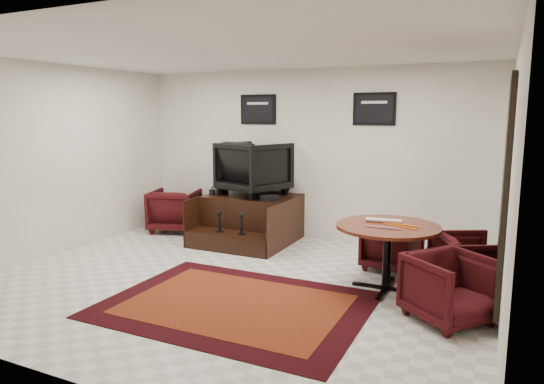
{
  "coord_description": "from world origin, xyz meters",
  "views": [
    {
      "loc": [
        2.91,
        -5.0,
        2.08
      ],
      "look_at": [
        0.11,
        0.9,
        1.02
      ],
      "focal_mm": 32.0,
      "sensor_mm": 36.0,
      "label": 1
    }
  ],
  "objects_px": {
    "shine_podium": "(250,220)",
    "table_chair_back": "(392,244)",
    "shine_chair": "(254,165)",
    "armchair_side": "(175,208)",
    "table_chair_corner": "(451,285)",
    "table_chair_window": "(469,261)",
    "meeting_table": "(388,233)"
  },
  "relations": [
    {
      "from": "meeting_table",
      "to": "table_chair_corner",
      "type": "height_order",
      "value": "meeting_table"
    },
    {
      "from": "armchair_side",
      "to": "table_chair_corner",
      "type": "bearing_deg",
      "value": 140.94
    },
    {
      "from": "meeting_table",
      "to": "table_chair_window",
      "type": "xyz_separation_m",
      "value": [
        0.89,
        0.35,
        -0.32
      ]
    },
    {
      "from": "table_chair_window",
      "to": "table_chair_corner",
      "type": "xyz_separation_m",
      "value": [
        -0.12,
        -0.97,
        0.0
      ]
    },
    {
      "from": "meeting_table",
      "to": "table_chair_corner",
      "type": "bearing_deg",
      "value": -38.66
    },
    {
      "from": "shine_chair",
      "to": "table_chair_corner",
      "type": "bearing_deg",
      "value": 167.13
    },
    {
      "from": "shine_podium",
      "to": "table_chair_window",
      "type": "height_order",
      "value": "table_chair_window"
    },
    {
      "from": "shine_podium",
      "to": "armchair_side",
      "type": "height_order",
      "value": "armchair_side"
    },
    {
      "from": "shine_podium",
      "to": "armchair_side",
      "type": "xyz_separation_m",
      "value": [
        -1.53,
        0.01,
        0.07
      ]
    },
    {
      "from": "table_chair_window",
      "to": "table_chair_corner",
      "type": "height_order",
      "value": "table_chair_corner"
    },
    {
      "from": "meeting_table",
      "to": "shine_chair",
      "type": "bearing_deg",
      "value": 149.87
    },
    {
      "from": "shine_chair",
      "to": "meeting_table",
      "type": "xyz_separation_m",
      "value": [
        2.53,
        -1.47,
        -0.54
      ]
    },
    {
      "from": "shine_podium",
      "to": "table_chair_back",
      "type": "height_order",
      "value": "shine_podium"
    },
    {
      "from": "shine_podium",
      "to": "table_chair_corner",
      "type": "relative_size",
      "value": 1.97
    },
    {
      "from": "shine_podium",
      "to": "table_chair_back",
      "type": "distance_m",
      "value": 2.48
    },
    {
      "from": "shine_chair",
      "to": "table_chair_window",
      "type": "relative_size",
      "value": 1.3
    },
    {
      "from": "armchair_side",
      "to": "table_chair_window",
      "type": "height_order",
      "value": "armchair_side"
    },
    {
      "from": "table_chair_corner",
      "to": "shine_podium",
      "type": "bearing_deg",
      "value": 99.35
    },
    {
      "from": "armchair_side",
      "to": "table_chair_window",
      "type": "distance_m",
      "value": 5.05
    },
    {
      "from": "shine_chair",
      "to": "armchair_side",
      "type": "relative_size",
      "value": 1.19
    },
    {
      "from": "armchair_side",
      "to": "table_chair_window",
      "type": "relative_size",
      "value": 1.09
    },
    {
      "from": "armchair_side",
      "to": "table_chair_window",
      "type": "xyz_separation_m",
      "value": [
        4.95,
        -0.98,
        -0.03
      ]
    },
    {
      "from": "table_chair_corner",
      "to": "armchair_side",
      "type": "bearing_deg",
      "value": 107.77
    },
    {
      "from": "shine_chair",
      "to": "table_chair_back",
      "type": "xyz_separation_m",
      "value": [
        2.43,
        -0.66,
        -0.89
      ]
    },
    {
      "from": "meeting_table",
      "to": "table_chair_back",
      "type": "relative_size",
      "value": 1.75
    },
    {
      "from": "table_chair_corner",
      "to": "shine_chair",
      "type": "bearing_deg",
      "value": 97.47
    },
    {
      "from": "shine_podium",
      "to": "shine_chair",
      "type": "distance_m",
      "value": 0.9
    },
    {
      "from": "armchair_side",
      "to": "table_chair_back",
      "type": "distance_m",
      "value": 3.99
    },
    {
      "from": "armchair_side",
      "to": "table_chair_window",
      "type": "bearing_deg",
      "value": 151.68
    },
    {
      "from": "table_chair_back",
      "to": "table_chair_window",
      "type": "distance_m",
      "value": 1.09
    },
    {
      "from": "shine_chair",
      "to": "table_chair_window",
      "type": "height_order",
      "value": "shine_chair"
    },
    {
      "from": "meeting_table",
      "to": "shine_podium",
      "type": "bearing_deg",
      "value": 152.45
    }
  ]
}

